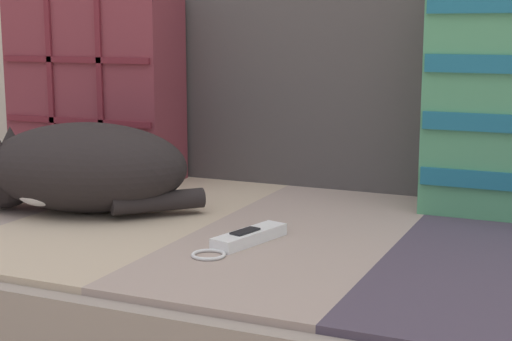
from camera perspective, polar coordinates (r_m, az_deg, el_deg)
name	(u,v)px	position (r m, az deg, el deg)	size (l,w,h in m)	color
sofa_backrest	(452,74)	(1.55, 14.07, 6.81)	(1.92, 0.14, 0.46)	#474242
throw_pillow_quilted	(95,88)	(1.70, -11.65, 5.88)	(0.37, 0.14, 0.38)	brown
sleeping_cat	(75,169)	(1.39, -13.02, 0.09)	(0.40, 0.30, 0.16)	black
game_remote_far	(246,238)	(1.17, -0.71, -4.93)	(0.09, 0.19, 0.02)	white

